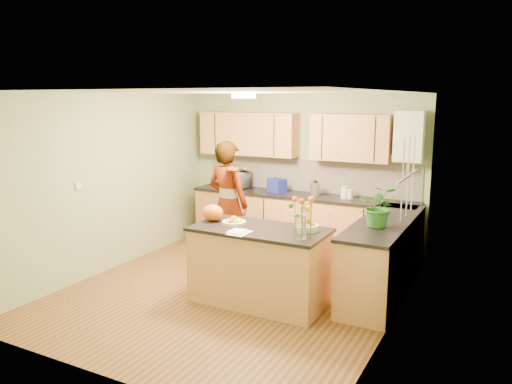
% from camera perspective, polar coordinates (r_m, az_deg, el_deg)
% --- Properties ---
extents(floor, '(4.50, 4.50, 0.00)m').
position_cam_1_polar(floor, '(6.52, -2.63, -11.25)').
color(floor, '#5A3519').
rests_on(floor, ground).
extents(ceiling, '(4.00, 4.50, 0.02)m').
position_cam_1_polar(ceiling, '(6.05, -2.83, 11.31)').
color(ceiling, white).
rests_on(ceiling, wall_back).
extents(wall_back, '(4.00, 0.02, 2.50)m').
position_cam_1_polar(wall_back, '(8.15, 5.31, 2.30)').
color(wall_back, '#96A576').
rests_on(wall_back, floor).
extents(wall_front, '(4.00, 0.02, 2.50)m').
position_cam_1_polar(wall_front, '(4.42, -17.70, -5.34)').
color(wall_front, '#96A576').
rests_on(wall_front, floor).
extents(wall_left, '(0.02, 4.50, 2.50)m').
position_cam_1_polar(wall_left, '(7.36, -16.28, 1.01)').
color(wall_left, '#96A576').
rests_on(wall_left, floor).
extents(wall_right, '(0.02, 4.50, 2.50)m').
position_cam_1_polar(wall_right, '(5.45, 15.75, -2.26)').
color(wall_right, '#96A576').
rests_on(wall_right, floor).
extents(back_counter, '(3.64, 0.62, 0.94)m').
position_cam_1_polar(back_counter, '(7.99, 5.05, -3.56)').
color(back_counter, '#C07E4C').
rests_on(back_counter, floor).
extents(right_counter, '(0.62, 2.24, 0.94)m').
position_cam_1_polar(right_counter, '(6.51, 14.40, -7.19)').
color(right_counter, '#C07E4C').
rests_on(right_counter, floor).
extents(splashback, '(3.60, 0.02, 0.52)m').
position_cam_1_polar(splashback, '(8.11, 5.91, 1.88)').
color(splashback, white).
rests_on(splashback, back_counter).
extents(upper_cabinets, '(3.20, 0.34, 0.70)m').
position_cam_1_polar(upper_cabinets, '(8.00, 3.74, 6.49)').
color(upper_cabinets, '#C07E4C').
rests_on(upper_cabinets, wall_back).
extents(boiler, '(0.40, 0.30, 0.86)m').
position_cam_1_polar(boiler, '(7.45, 17.16, 6.09)').
color(boiler, white).
rests_on(boiler, wall_back).
extents(window_right, '(0.01, 1.30, 1.05)m').
position_cam_1_polar(window_right, '(5.97, 17.05, 1.72)').
color(window_right, white).
rests_on(window_right, wall_right).
extents(light_switch, '(0.02, 0.09, 0.09)m').
position_cam_1_polar(light_switch, '(6.93, -19.63, 0.66)').
color(light_switch, white).
rests_on(light_switch, wall_left).
extents(ceiling_lamp, '(0.30, 0.30, 0.07)m').
position_cam_1_polar(ceiling_lamp, '(6.31, -1.42, 10.94)').
color(ceiling_lamp, '#FFEABF').
rests_on(ceiling_lamp, ceiling).
extents(peninsula_island, '(1.61, 0.82, 0.92)m').
position_cam_1_polar(peninsula_island, '(6.03, 0.41, -8.37)').
color(peninsula_island, '#C07E4C').
rests_on(peninsula_island, floor).
extents(fruit_dish, '(0.29, 0.29, 0.10)m').
position_cam_1_polar(fruit_dish, '(6.05, -2.53, -3.37)').
color(fruit_dish, '#EFE3BF').
rests_on(fruit_dish, peninsula_island).
extents(orange_bowl, '(0.24, 0.24, 0.14)m').
position_cam_1_polar(orange_bowl, '(5.79, 5.95, -3.85)').
color(orange_bowl, '#EFE3BF').
rests_on(orange_bowl, peninsula_island).
extents(flower_vase, '(0.29, 0.29, 0.53)m').
position_cam_1_polar(flower_vase, '(5.41, 5.20, -1.70)').
color(flower_vase, silver).
rests_on(flower_vase, peninsula_island).
extents(orange_bag, '(0.34, 0.31, 0.21)m').
position_cam_1_polar(orange_bag, '(6.25, -4.97, -2.37)').
color(orange_bag, orange).
rests_on(orange_bag, peninsula_island).
extents(papers, '(0.21, 0.29, 0.01)m').
position_cam_1_polar(papers, '(5.69, -1.87, -4.65)').
color(papers, white).
rests_on(papers, peninsula_island).
extents(violinist, '(0.73, 0.54, 1.84)m').
position_cam_1_polar(violinist, '(7.26, -3.22, -1.35)').
color(violinist, '#DEA088').
rests_on(violinist, floor).
extents(violin, '(0.61, 0.53, 0.15)m').
position_cam_1_polar(violin, '(6.87, -2.78, 2.65)').
color(violin, '#4F1704').
rests_on(violin, violinist).
extents(microwave, '(0.58, 0.47, 0.28)m').
position_cam_1_polar(microwave, '(8.43, -2.40, 1.43)').
color(microwave, white).
rests_on(microwave, back_counter).
extents(blue_box, '(0.33, 0.29, 0.22)m').
position_cam_1_polar(blue_box, '(8.03, 2.40, 0.75)').
color(blue_box, navy).
rests_on(blue_box, back_counter).
extents(kettle, '(0.15, 0.15, 0.29)m').
position_cam_1_polar(kettle, '(7.76, 6.77, 0.40)').
color(kettle, '#BBBCC0').
rests_on(kettle, back_counter).
extents(jar_cream, '(0.13, 0.13, 0.19)m').
position_cam_1_polar(jar_cream, '(7.63, 10.13, -0.04)').
color(jar_cream, '#EFE3BF').
rests_on(jar_cream, back_counter).
extents(jar_white, '(0.12, 0.12, 0.15)m').
position_cam_1_polar(jar_white, '(7.62, 10.68, -0.23)').
color(jar_white, white).
rests_on(jar_white, back_counter).
extents(potted_plant, '(0.50, 0.45, 0.50)m').
position_cam_1_polar(potted_plant, '(5.99, 13.92, -1.59)').
color(potted_plant, '#2A6E24').
rests_on(potted_plant, right_counter).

